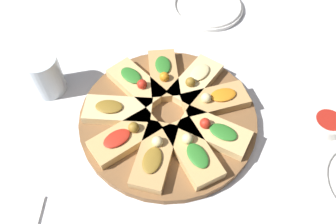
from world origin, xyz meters
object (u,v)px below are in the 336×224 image
water_glass (45,75)px  dipping_bowl (327,123)px  serving_board (168,117)px  plate_left (207,7)px

water_glass → dipping_bowl: size_ratio=1.34×
serving_board → water_glass: water_glass is taller
plate_left → dipping_bowl: size_ratio=2.87×
plate_left → dipping_bowl: (0.38, 0.23, 0.01)m
dipping_bowl → plate_left: bearing=-148.7°
serving_board → water_glass: bearing=-106.0°
plate_left → water_glass: 0.47m
serving_board → water_glass: size_ratio=4.01×
plate_left → dipping_bowl: bearing=31.3°
plate_left → water_glass: size_ratio=2.14×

